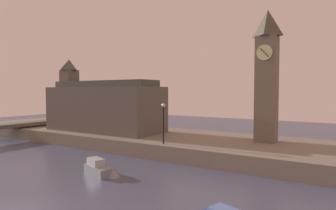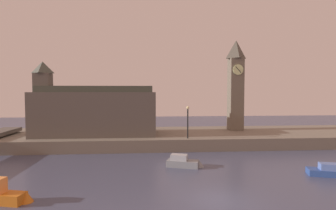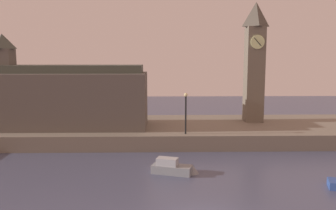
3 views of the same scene
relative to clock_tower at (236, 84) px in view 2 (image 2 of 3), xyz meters
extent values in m
plane|color=#474C66|center=(-8.18, -21.60, -8.32)|extent=(120.00, 120.00, 0.00)
cube|color=slate|center=(-8.18, -1.60, -7.57)|extent=(70.00, 12.00, 1.50)
cube|color=#6B6051|center=(0.00, 0.01, -1.55)|extent=(1.96, 1.96, 10.54)
cylinder|color=beige|center=(0.00, -1.04, 2.02)|extent=(1.49, 0.12, 1.49)
cube|color=black|center=(0.00, -1.11, 2.02)|extent=(0.84, 0.04, 0.93)
pyramid|color=#4A4339|center=(0.00, 0.01, 5.05)|extent=(2.16, 2.16, 2.65)
cube|color=#5B544C|center=(-19.72, -2.73, -4.01)|extent=(15.51, 6.25, 5.62)
cube|color=#5B544C|center=(-26.51, -2.73, -2.79)|extent=(1.92, 1.92, 8.07)
pyramid|color=#474C42|center=(-26.51, -2.73, 2.01)|extent=(2.11, 2.11, 1.51)
cube|color=#42473D|center=(-19.72, -2.73, -0.80)|extent=(14.73, 3.75, 0.80)
cylinder|color=black|center=(-8.11, -6.60, -5.04)|extent=(0.16, 0.16, 3.57)
sphere|color=#F2E099|center=(-8.11, -6.60, -3.08)|extent=(0.36, 0.36, 0.36)
cube|color=orange|center=(-22.43, -21.00, -7.98)|extent=(3.25, 1.71, 0.69)
cone|color=orange|center=(-20.88, -21.00, -7.95)|extent=(1.11, 1.11, 0.77)
cube|color=gray|center=(-9.63, -13.64, -8.00)|extent=(3.25, 2.10, 0.65)
cube|color=#A8ADB2|center=(-9.99, -13.64, -7.39)|extent=(1.75, 1.30, 0.57)
cone|color=gray|center=(-8.12, -13.64, -7.97)|extent=(1.39, 1.39, 0.75)
cube|color=#2D4C93|center=(3.00, -17.39, -8.06)|extent=(4.59, 2.53, 0.53)
cube|color=#5B7AC1|center=(2.48, -17.39, -7.51)|extent=(1.80, 1.34, 0.56)
camera|label=1|loc=(7.18, -29.99, -1.76)|focal=31.01mm
camera|label=2|loc=(-12.96, -38.79, -1.12)|focal=28.72mm
camera|label=3|loc=(-10.52, -39.86, 0.55)|focal=38.29mm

